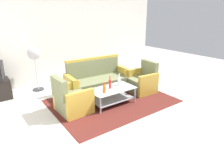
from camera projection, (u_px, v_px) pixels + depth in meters
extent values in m
plane|color=beige|center=(135.00, 110.00, 4.54)|extent=(14.00, 14.00, 0.00)
cube|color=silver|center=(74.00, 37.00, 6.45)|extent=(6.52, 0.12, 2.80)
cube|color=#511E19|center=(112.00, 101.00, 5.01)|extent=(2.96, 2.17, 0.01)
cube|color=#6B704C|center=(99.00, 86.00, 5.44)|extent=(1.63, 0.77, 0.42)
cube|color=#6B704C|center=(93.00, 68.00, 5.55)|extent=(1.60, 0.21, 0.48)
cube|color=#B79333|center=(123.00, 77.00, 5.84)|extent=(0.15, 0.70, 0.62)
cube|color=#B79333|center=(71.00, 88.00, 4.97)|extent=(0.15, 0.70, 0.62)
cube|color=#B79333|center=(93.00, 58.00, 5.46)|extent=(1.64, 0.17, 0.06)
cube|color=#6B704C|center=(74.00, 103.00, 4.43)|extent=(0.69, 0.63, 0.40)
cube|color=#6B704C|center=(59.00, 88.00, 4.11)|extent=(0.15, 0.60, 0.45)
cube|color=#B79333|center=(67.00, 95.00, 4.64)|extent=(0.66, 0.13, 0.58)
cube|color=#B79333|center=(81.00, 104.00, 4.15)|extent=(0.66, 0.13, 0.58)
cube|color=#6B704C|center=(140.00, 85.00, 5.55)|extent=(0.70, 0.64, 0.40)
cube|color=#6B704C|center=(149.00, 69.00, 5.57)|extent=(0.16, 0.61, 0.45)
cube|color=#B79333|center=(148.00, 85.00, 5.26)|extent=(0.67, 0.14, 0.58)
cube|color=#B79333|center=(133.00, 78.00, 5.79)|extent=(0.67, 0.14, 0.58)
cube|color=silver|center=(112.00, 89.00, 4.72)|extent=(1.10, 0.60, 0.02)
cube|color=#9E9EA5|center=(112.00, 99.00, 4.81)|extent=(1.00, 0.52, 0.02)
cylinder|color=#9E9EA5|center=(89.00, 97.00, 4.70)|extent=(0.04, 0.04, 0.40)
cylinder|color=#9E9EA5|center=(122.00, 88.00, 5.27)|extent=(0.04, 0.04, 0.40)
cylinder|color=#9E9EA5|center=(100.00, 105.00, 4.30)|extent=(0.04, 0.04, 0.40)
cylinder|color=#9E9EA5|center=(135.00, 95.00, 4.87)|extent=(0.04, 0.04, 0.40)
cylinder|color=silver|center=(119.00, 81.00, 4.90)|extent=(0.07, 0.07, 0.22)
cylinder|color=silver|center=(119.00, 75.00, 4.85)|extent=(0.03, 0.03, 0.09)
cylinder|color=red|center=(110.00, 84.00, 4.69)|extent=(0.06, 0.06, 0.22)
cylinder|color=red|center=(110.00, 78.00, 4.64)|extent=(0.02, 0.02, 0.09)
cylinder|color=#D85919|center=(104.00, 89.00, 4.43)|extent=(0.07, 0.07, 0.18)
cylinder|color=#D85919|center=(104.00, 84.00, 4.39)|extent=(0.03, 0.03, 0.08)
cylinder|color=silver|center=(106.00, 88.00, 4.60)|extent=(0.08, 0.08, 0.10)
cylinder|color=#2D2D33|center=(38.00, 89.00, 5.74)|extent=(0.32, 0.32, 0.03)
cylinder|color=#B2B2B7|center=(36.00, 73.00, 5.58)|extent=(0.03, 0.03, 0.95)
sphere|color=#B2B2B7|center=(34.00, 53.00, 5.40)|extent=(0.36, 0.36, 0.36)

